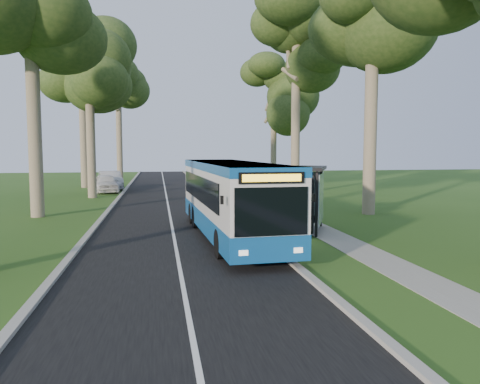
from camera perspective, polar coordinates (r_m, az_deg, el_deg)
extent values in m
plane|color=#2C5119|center=(19.17, 2.58, -5.63)|extent=(120.00, 120.00, 0.00)
cube|color=black|center=(28.61, -8.68, -2.09)|extent=(7.00, 100.00, 0.02)
cube|color=#9E9B93|center=(28.89, -1.72, -1.86)|extent=(0.25, 100.00, 0.12)
cube|color=#9E9B93|center=(28.74, -15.68, -2.09)|extent=(0.25, 100.00, 0.12)
cube|color=white|center=(28.61, -8.68, -2.06)|extent=(0.12, 100.00, 0.00)
cube|color=gray|center=(29.47, 4.06, -1.83)|extent=(1.50, 100.00, 0.02)
cube|color=silver|center=(18.97, -1.15, -0.51)|extent=(2.97, 11.68, 2.75)
cube|color=#0F4B8E|center=(19.09, -1.14, -3.47)|extent=(3.00, 11.71, 0.77)
cube|color=#0F4B8E|center=(18.89, -1.15, 3.17)|extent=(3.00, 11.71, 0.31)
cube|color=black|center=(13.28, 2.69, -2.43)|extent=(2.17, 0.15, 1.40)
cube|color=yellow|center=(13.16, 2.74, 1.72)|extent=(1.74, 0.10, 0.21)
cube|color=black|center=(13.59, 2.60, -8.04)|extent=(2.32, 0.23, 0.29)
cylinder|color=black|center=(15.50, -3.10, -6.33)|extent=(0.32, 1.02, 1.00)
cylinder|color=black|center=(15.90, 4.74, -6.04)|extent=(0.32, 1.02, 1.00)
cylinder|color=black|center=(22.32, -5.23, -2.81)|extent=(0.32, 1.02, 1.00)
cylinder|color=black|center=(22.60, 0.27, -2.69)|extent=(0.32, 1.02, 1.00)
cylinder|color=gray|center=(19.12, 3.43, -2.14)|extent=(0.07, 0.07, 2.32)
cube|color=navy|center=(19.04, 3.44, 0.36)|extent=(0.17, 0.31, 0.58)
cylinder|color=yellow|center=(19.02, 3.34, 0.77)|extent=(0.10, 0.19, 0.20)
cube|color=white|center=(19.10, 3.43, -1.59)|extent=(0.16, 0.27, 0.37)
cube|color=black|center=(19.71, 10.85, -1.42)|extent=(0.14, 0.14, 2.72)
cube|color=black|center=(22.32, 8.32, -0.62)|extent=(0.14, 0.14, 2.72)
cube|color=black|center=(20.69, 7.80, 2.90)|extent=(2.97, 3.76, 0.13)
cube|color=silver|center=(21.03, 9.73, -0.69)|extent=(1.14, 2.56, 2.18)
cube|color=black|center=(19.36, 9.12, -1.51)|extent=(1.12, 0.62, 2.40)
cube|color=white|center=(19.28, 9.20, -1.54)|extent=(0.86, 0.39, 2.12)
cube|color=black|center=(21.31, 8.29, -3.25)|extent=(1.16, 1.96, 0.07)
cylinder|color=black|center=(21.53, 6.33, -3.19)|extent=(0.53, 0.53, 0.95)
cylinder|color=black|center=(21.46, 6.34, -1.88)|extent=(0.57, 0.57, 0.05)
imported|color=silver|center=(41.08, -16.03, 1.03)|extent=(2.73, 4.83, 1.55)
imported|color=#B4B7BC|center=(43.80, -15.53, 1.37)|extent=(2.77, 5.38, 1.69)
cylinder|color=#7A6B56|center=(27.26, -23.87, 9.92)|extent=(0.71, 0.71, 12.11)
cylinder|color=#7A6B56|center=(36.74, -17.76, 7.28)|extent=(0.65, 0.65, 10.22)
ellipsoid|color=#274219|center=(37.35, -17.99, 15.59)|extent=(5.20, 5.20, 7.01)
cylinder|color=#7A6B56|center=(46.95, -18.57, 7.90)|extent=(0.71, 0.71, 12.11)
ellipsoid|color=#274219|center=(47.72, -18.80, 15.60)|extent=(5.20, 5.20, 8.31)
cylinder|color=#7A6B56|center=(56.59, -14.52, 7.13)|extent=(0.69, 0.69, 11.41)
ellipsoid|color=#274219|center=(57.13, -14.66, 13.19)|extent=(5.20, 5.20, 7.82)
cylinder|color=#7A6B56|center=(27.10, 15.68, 10.04)|extent=(0.70, 0.70, 11.97)
cylinder|color=#7A6B56|center=(38.05, 6.79, 8.85)|extent=(0.71, 0.71, 12.13)
ellipsoid|color=#274219|center=(39.00, 6.90, 18.29)|extent=(5.20, 5.20, 8.32)
cylinder|color=#7A6B56|center=(49.88, 4.12, 6.34)|extent=(0.62, 0.62, 9.26)
ellipsoid|color=#274219|center=(50.22, 4.15, 11.93)|extent=(5.20, 5.20, 6.35)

